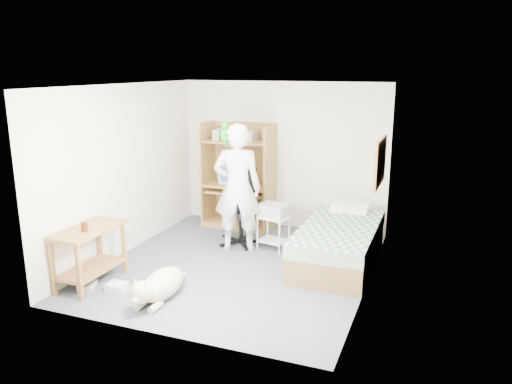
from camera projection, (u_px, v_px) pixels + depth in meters
floor at (238, 266)px, 7.04m from camera, size 4.00×4.00×0.00m
wall_back at (283, 156)px, 8.55m from camera, size 3.60×0.02×2.50m
wall_right at (372, 191)px, 6.11m from camera, size 0.02×4.00×2.50m
wall_left at (125, 170)px, 7.36m from camera, size 0.02×4.00×2.50m
ceiling at (236, 85)px, 6.43m from camera, size 3.60×4.00×0.02m
computer_hutch at (239, 180)px, 8.66m from camera, size 1.20×0.63×1.80m
bed at (339, 244)px, 7.08m from camera, size 1.02×2.02×0.66m
side_desk at (89, 247)px, 6.37m from camera, size 0.50×1.00×0.75m
corkboard at (380, 162)px, 6.89m from camera, size 0.04×0.94×0.66m
office_chair at (241, 217)px, 7.88m from camera, size 0.66×0.67×1.17m
person at (237, 188)px, 7.44m from camera, size 0.81×0.65×1.94m
parrot at (225, 134)px, 7.33m from camera, size 0.14×0.25×0.39m
dog at (160, 285)px, 5.98m from camera, size 0.38×1.15×0.43m
printer_cart at (273, 227)px, 7.63m from camera, size 0.51×0.44×0.53m
printer at (273, 210)px, 7.56m from camera, size 0.48×0.40×0.18m
crt_monitor at (233, 171)px, 8.67m from camera, size 0.45×0.47×0.39m
keyboard at (237, 191)px, 8.54m from camera, size 0.47×0.23×0.03m
pencil_cup at (254, 183)px, 8.47m from camera, size 0.08×0.08×0.12m
drink_glass at (84, 227)px, 6.17m from camera, size 0.08×0.08×0.12m
floor_box_a at (117, 287)px, 6.25m from camera, size 0.25×0.20×0.10m
floor_box_b at (87, 286)px, 6.32m from camera, size 0.23×0.26×0.08m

